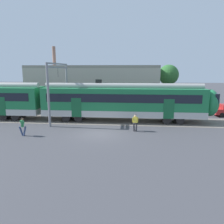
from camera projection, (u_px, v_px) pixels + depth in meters
ground_plane at (100, 134)px, 20.15m from camera, size 160.00×160.00×0.00m
track_bed at (31, 119)px, 26.14m from camera, size 80.00×4.40×0.01m
commuter_train at (50, 101)px, 25.47m from camera, size 38.05×3.07×4.73m
pedestrian_green at (22, 125)px, 19.37m from camera, size 0.71×0.50×1.67m
pedestrian_yellow at (135, 121)px, 20.81m from camera, size 0.60×0.61×1.67m
catenary_gantry at (58, 83)px, 24.97m from camera, size 0.24×6.64×6.53m
background_building at (93, 87)px, 33.18m from camera, size 19.48×5.00×9.20m
street_tree_right at (168, 75)px, 34.20m from camera, size 3.16×3.16×6.57m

